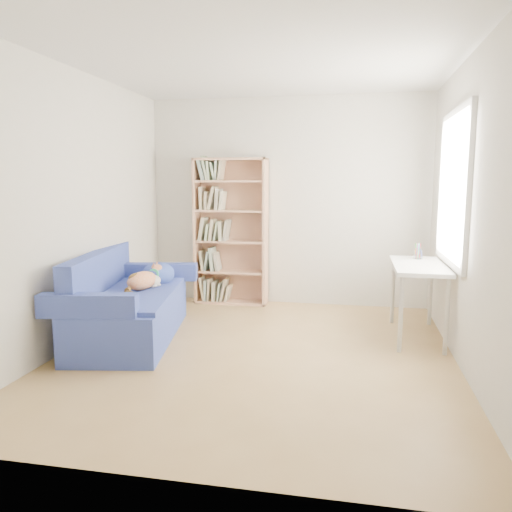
{
  "coord_description": "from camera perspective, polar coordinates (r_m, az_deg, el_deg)",
  "views": [
    {
      "loc": [
        0.84,
        -4.29,
        1.56
      ],
      "look_at": [
        -0.07,
        0.34,
        0.85
      ],
      "focal_mm": 35.0,
      "sensor_mm": 36.0,
      "label": 1
    }
  ],
  "objects": [
    {
      "name": "pen_cup",
      "position": [
        5.51,
        18.04,
        0.34
      ],
      "size": [
        0.09,
        0.09,
        0.17
      ],
      "color": "white",
      "rests_on": "desk"
    },
    {
      "name": "bookshelf",
      "position": [
        6.36,
        -2.87,
        2.13
      ],
      "size": [
        0.92,
        0.29,
        1.85
      ],
      "color": "tan",
      "rests_on": "ground"
    },
    {
      "name": "room_shell",
      "position": [
        4.38,
        1.44,
        9.54
      ],
      "size": [
        3.54,
        4.04,
        2.62
      ],
      "color": "silver",
      "rests_on": "ground"
    },
    {
      "name": "ground",
      "position": [
        4.64,
        0.06,
        -11.1
      ],
      "size": [
        4.0,
        4.0,
        0.0
      ],
      "primitive_type": "plane",
      "color": "#9A7645",
      "rests_on": "ground"
    },
    {
      "name": "desk",
      "position": [
        5.19,
        18.08,
        -1.79
      ],
      "size": [
        0.5,
        1.09,
        0.75
      ],
      "color": "white",
      "rests_on": "ground"
    },
    {
      "name": "sofa",
      "position": [
        5.17,
        -14.36,
        -5.48
      ],
      "size": [
        1.13,
        1.89,
        0.86
      ],
      "rotation": [
        0.0,
        0.0,
        0.18
      ],
      "color": "navy",
      "rests_on": "ground"
    }
  ]
}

